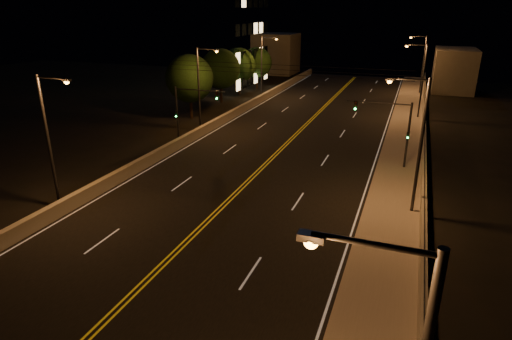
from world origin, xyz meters
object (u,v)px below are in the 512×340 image
(streetlight_2, at_px, (421,76))
(streetlight_5, at_px, (201,83))
(traffic_signal_left, at_px, (187,109))
(tree_0, at_px, (190,79))
(streetlight_3, at_px, (422,61))
(streetlight_6, at_px, (263,63))
(tree_1, at_px, (220,69))
(streetlight_4, at_px, (51,134))
(traffic_signal_right, at_px, (395,127))
(tree_2, at_px, (239,65))
(tree_3, at_px, (257,63))
(streetlight_1, at_px, (416,139))

(streetlight_2, relative_size, streetlight_5, 1.00)
(traffic_signal_left, height_order, tree_0, tree_0)
(streetlight_3, relative_size, tree_0, 1.15)
(streetlight_6, bearing_deg, tree_1, -128.06)
(streetlight_4, height_order, traffic_signal_right, streetlight_4)
(traffic_signal_left, xyz_separation_m, tree_0, (-4.91, 9.69, 1.15))
(traffic_signal_left, bearing_deg, traffic_signal_right, 0.00)
(tree_0, height_order, tree_2, tree_0)
(streetlight_5, distance_m, traffic_signal_right, 20.61)
(streetlight_6, bearing_deg, streetlight_4, -90.00)
(tree_0, bearing_deg, tree_3, 89.39)
(streetlight_1, distance_m, streetlight_2, 26.81)
(streetlight_1, relative_size, streetlight_5, 1.00)
(tree_1, relative_size, tree_2, 1.06)
(streetlight_1, distance_m, tree_1, 37.78)
(tree_1, distance_m, tree_2, 6.44)
(traffic_signal_right, height_order, traffic_signal_left, same)
(streetlight_6, xyz_separation_m, traffic_signal_left, (1.17, -24.94, -1.46))
(streetlight_5, relative_size, tree_3, 1.31)
(streetlight_2, xyz_separation_m, streetlight_5, (-21.42, -13.23, 0.00))
(tree_3, bearing_deg, streetlight_5, -82.41)
(streetlight_4, relative_size, traffic_signal_left, 1.55)
(streetlight_2, bearing_deg, tree_0, -160.52)
(streetlight_3, relative_size, streetlight_6, 1.00)
(streetlight_2, xyz_separation_m, tree_0, (-25.16, -8.90, -0.30))
(tree_1, bearing_deg, streetlight_3, 31.28)
(streetlight_6, height_order, tree_2, streetlight_6)
(streetlight_1, xyz_separation_m, streetlight_2, (0.00, 26.81, 0.00))
(streetlight_6, height_order, traffic_signal_left, streetlight_6)
(traffic_signal_right, bearing_deg, streetlight_6, 128.51)
(streetlight_2, bearing_deg, tree_3, 152.32)
(streetlight_2, distance_m, tree_1, 25.74)
(tree_2, bearing_deg, traffic_signal_left, -78.12)
(streetlight_4, bearing_deg, traffic_signal_right, 37.13)
(streetlight_1, bearing_deg, traffic_signal_left, 157.90)
(traffic_signal_right, relative_size, tree_1, 0.76)
(streetlight_4, bearing_deg, tree_1, 97.11)
(streetlight_1, height_order, streetlight_2, same)
(streetlight_6, distance_m, tree_3, 7.63)
(traffic_signal_right, bearing_deg, streetlight_1, -79.20)
(traffic_signal_left, bearing_deg, streetlight_4, -94.44)
(traffic_signal_left, relative_size, tree_0, 0.74)
(tree_0, relative_size, tree_3, 1.14)
(tree_0, bearing_deg, streetlight_5, -49.17)
(streetlight_3, xyz_separation_m, traffic_signal_left, (-20.25, -35.07, -1.46))
(streetlight_5, distance_m, tree_3, 26.55)
(streetlight_5, bearing_deg, streetlight_1, -32.38)
(tree_0, xyz_separation_m, tree_3, (0.23, 21.97, -0.57))
(traffic_signal_left, bearing_deg, tree_1, 105.71)
(streetlight_3, height_order, tree_1, streetlight_3)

